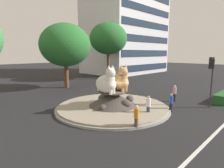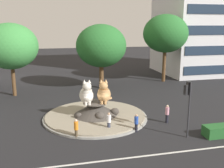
{
  "view_description": "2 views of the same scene",
  "coord_description": "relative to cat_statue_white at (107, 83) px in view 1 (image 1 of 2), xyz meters",
  "views": [
    {
      "loc": [
        -11.95,
        -11.48,
        5.01
      ],
      "look_at": [
        1.45,
        1.47,
        1.92
      ],
      "focal_mm": 30.27,
      "sensor_mm": 36.0,
      "label": 1
    },
    {
      "loc": [
        -3.91,
        -23.93,
        8.98
      ],
      "look_at": [
        2.09,
        1.73,
        2.93
      ],
      "focal_mm": 41.4,
      "sensor_mm": 36.0,
      "label": 2
    }
  ],
  "objects": [
    {
      "name": "cat_statue_white",
      "position": [
        0.0,
        0.0,
        0.0
      ],
      "size": [
        1.53,
        2.42,
        2.42
      ],
      "rotation": [
        0.0,
        0.0,
        -1.57
      ],
      "color": "silver",
      "rests_on": "roundabout_island"
    },
    {
      "name": "ground_plane",
      "position": [
        0.85,
        0.14,
        -2.48
      ],
      "size": [
        160.0,
        160.0,
        0.0
      ],
      "primitive_type": "plane",
      "color": "black"
    },
    {
      "name": "pedestrian_white_shirt",
      "position": [
        1.46,
        -3.27,
        -1.63
      ],
      "size": [
        0.38,
        0.38,
        1.63
      ],
      "rotation": [
        0.0,
        0.0,
        3.87
      ],
      "color": "#33384C",
      "rests_on": "ground"
    },
    {
      "name": "office_tower",
      "position": [
        27.03,
        20.62,
        10.54
      ],
      "size": [
        19.79,
        13.52,
        26.04
      ],
      "rotation": [
        0.0,
        0.0,
        0.0
      ],
      "color": "silver",
      "rests_on": "ground"
    },
    {
      "name": "traffic_light_mast",
      "position": [
        7.29,
        -6.01,
        0.92
      ],
      "size": [
        0.71,
        0.62,
        4.63
      ],
      "rotation": [
        0.0,
        0.0,
        1.76
      ],
      "color": "#2D2D33",
      "rests_on": "ground"
    },
    {
      "name": "cat_statue_calico",
      "position": [
        1.69,
        -0.07,
        -0.01
      ],
      "size": [
        1.92,
        2.39,
        2.4
      ],
      "rotation": [
        0.0,
        0.0,
        -1.82
      ],
      "color": "tan",
      "rests_on": "roundabout_island"
    },
    {
      "name": "pedestrian_orange_shirt",
      "position": [
        -1.45,
        -4.24,
        -1.62
      ],
      "size": [
        0.34,
        0.34,
        1.64
      ],
      "rotation": [
        0.0,
        0.0,
        2.78
      ],
      "color": "brown",
      "rests_on": "ground"
    },
    {
      "name": "pedestrian_blue_shirt",
      "position": [
        3.68,
        -4.1,
        -1.65
      ],
      "size": [
        0.35,
        0.35,
        1.59
      ],
      "rotation": [
        0.0,
        0.0,
        5.66
      ],
      "color": "black",
      "rests_on": "ground"
    },
    {
      "name": "pedestrian_pink_shirt",
      "position": [
        7.16,
        -2.72,
        -1.56
      ],
      "size": [
        0.35,
        0.35,
        1.74
      ],
      "rotation": [
        0.0,
        0.0,
        2.41
      ],
      "color": "black",
      "rests_on": "ground"
    },
    {
      "name": "broadleaf_tree_behind_island",
      "position": [
        3.8,
        12.22,
        3.6
      ],
      "size": [
        7.1,
        7.1,
        9.12
      ],
      "color": "brown",
      "rests_on": "ground"
    },
    {
      "name": "roundabout_island",
      "position": [
        0.86,
        0.14,
        -1.97
      ],
      "size": [
        10.2,
        10.2,
        1.6
      ],
      "color": "gray",
      "rests_on": "ground"
    },
    {
      "name": "third_tree_left",
      "position": [
        14.46,
        14.33,
        5.16
      ],
      "size": [
        7.0,
        7.0,
        10.64
      ],
      "color": "brown",
      "rests_on": "ground"
    },
    {
      "name": "lane_centreline",
      "position": [
        0.85,
        -8.24,
        -2.48
      ],
      "size": [
        112.0,
        0.2,
        0.01
      ],
      "primitive_type": "cube",
      "color": "silver",
      "rests_on": "ground"
    }
  ]
}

